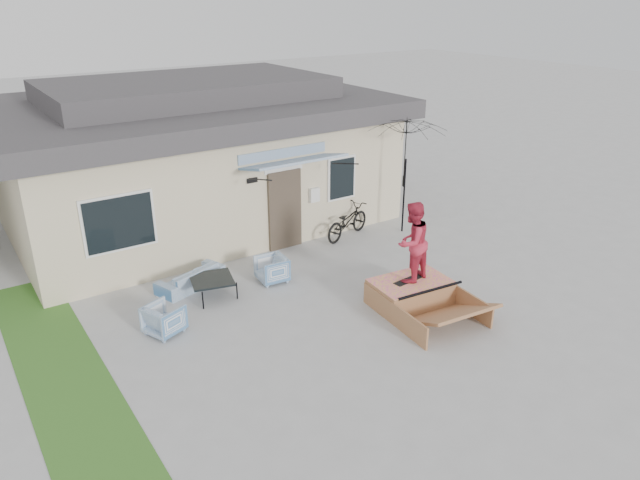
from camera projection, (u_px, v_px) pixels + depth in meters
ground at (358, 332)px, 11.83m from camera, size 90.00×90.00×0.00m
grass_strip at (60, 369)px, 10.67m from camera, size 1.40×8.00×0.01m
house at (192, 153)px, 17.19m from camera, size 10.80×8.49×4.10m
loveseat at (190, 274)px, 13.54m from camera, size 1.70×0.98×0.64m
armchair_left at (164, 318)px, 11.69m from camera, size 0.82×0.84×0.68m
armchair_right at (272, 268)px, 13.80m from camera, size 0.67×0.71×0.67m
coffee_table at (212, 288)px, 13.13m from camera, size 1.10×1.10×0.44m
bicycle at (347, 218)px, 16.21m from camera, size 1.86×1.13×1.12m
patio_umbrella at (405, 171)px, 16.14m from camera, size 2.35×2.21×2.20m
skate_ramp at (410, 293)px, 12.81m from camera, size 1.84×2.33×0.55m
skateboard at (410, 279)px, 12.74m from camera, size 0.83×0.27×0.05m
skater at (412, 241)px, 12.39m from camera, size 0.98×0.84×1.74m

